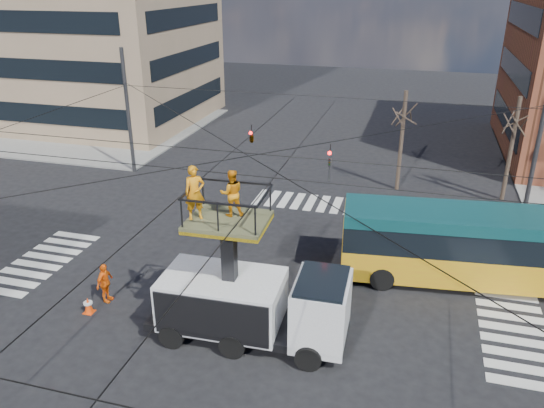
{
  "coord_description": "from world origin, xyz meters",
  "views": [
    {
      "loc": [
        5.8,
        -17.52,
        11.9
      ],
      "look_at": [
        0.31,
        2.04,
        3.18
      ],
      "focal_mm": 35.0,
      "sensor_mm": 36.0,
      "label": 1
    }
  ],
  "objects_px": {
    "traffic_cone": "(88,305)",
    "worker_ground": "(105,283)",
    "flagger": "(355,248)",
    "utility_truck": "(253,288)",
    "city_bus": "(480,246)"
  },
  "relations": [
    {
      "from": "utility_truck",
      "to": "city_bus",
      "type": "xyz_separation_m",
      "value": [
        7.88,
        6.11,
        -0.34
      ]
    },
    {
      "from": "traffic_cone",
      "to": "worker_ground",
      "type": "xyz_separation_m",
      "value": [
        0.23,
        0.89,
        0.5
      ]
    },
    {
      "from": "city_bus",
      "to": "flagger",
      "type": "bearing_deg",
      "value": 171.64
    },
    {
      "from": "worker_ground",
      "to": "flagger",
      "type": "xyz_separation_m",
      "value": [
        9.1,
        5.63,
        0.0
      ]
    },
    {
      "from": "worker_ground",
      "to": "flagger",
      "type": "height_order",
      "value": "flagger"
    },
    {
      "from": "utility_truck",
      "to": "worker_ground",
      "type": "distance_m",
      "value": 6.48
    },
    {
      "from": "city_bus",
      "to": "traffic_cone",
      "type": "bearing_deg",
      "value": -162.66
    },
    {
      "from": "utility_truck",
      "to": "flagger",
      "type": "xyz_separation_m",
      "value": [
        2.77,
        6.29,
        -1.23
      ]
    },
    {
      "from": "traffic_cone",
      "to": "flagger",
      "type": "xyz_separation_m",
      "value": [
        9.34,
        6.52,
        0.5
      ]
    },
    {
      "from": "city_bus",
      "to": "worker_ground",
      "type": "height_order",
      "value": "city_bus"
    },
    {
      "from": "utility_truck",
      "to": "flagger",
      "type": "relative_size",
      "value": 4.24
    },
    {
      "from": "worker_ground",
      "to": "flagger",
      "type": "bearing_deg",
      "value": -56.22
    },
    {
      "from": "city_bus",
      "to": "worker_ground",
      "type": "bearing_deg",
      "value": -165.39
    },
    {
      "from": "flagger",
      "to": "worker_ground",
      "type": "bearing_deg",
      "value": -86.19
    },
    {
      "from": "utility_truck",
      "to": "city_bus",
      "type": "distance_m",
      "value": 9.98
    }
  ]
}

